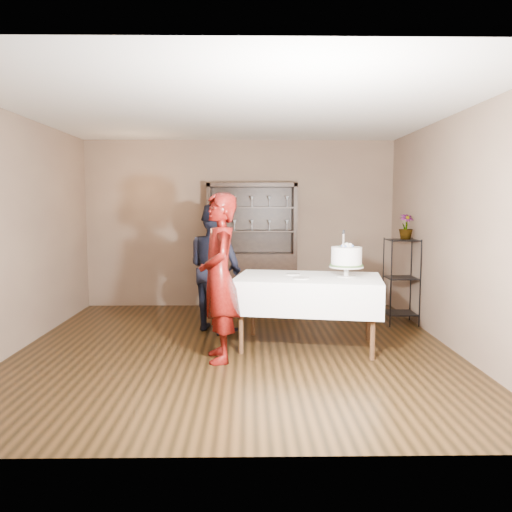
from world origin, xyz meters
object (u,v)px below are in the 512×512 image
object	(u,v)px
man	(215,267)
cake	(346,258)
woman	(219,277)
cake_table	(308,293)
plant_etagere	(401,278)
china_hutch	(252,267)
potted_plant	(406,227)

from	to	relation	value
man	cake	world-z (taller)	man
woman	man	size ratio (longest dim) A/B	1.07
cake_table	cake	xyz separation A→B (m)	(0.44, -0.02, 0.41)
plant_etagere	cake	distance (m)	1.57
plant_etagere	cake_table	bearing A→B (deg)	-142.14
cake_table	woman	bearing A→B (deg)	-154.06
china_hutch	potted_plant	size ratio (longest dim) A/B	5.72
potted_plant	plant_etagere	bearing A→B (deg)	-165.44
plant_etagere	cake	bearing A→B (deg)	-131.22
man	cake	bearing A→B (deg)	-161.92
china_hutch	cake	distance (m)	2.48
china_hutch	cake	size ratio (longest dim) A/B	3.66
plant_etagere	cake_table	xyz separation A→B (m)	(-1.44, -1.12, -0.01)
china_hutch	cake_table	bearing A→B (deg)	-73.60
china_hutch	potted_plant	bearing A→B (deg)	-26.06
cake_table	man	distance (m)	1.41
man	cake	size ratio (longest dim) A/B	3.08
plant_etagere	woman	world-z (taller)	woman
cake_table	man	size ratio (longest dim) A/B	1.08
china_hutch	woman	bearing A→B (deg)	-97.89
cake_table	potted_plant	xyz separation A→B (m)	(1.49, 1.13, 0.72)
cake	plant_etagere	bearing A→B (deg)	48.78
woman	potted_plant	world-z (taller)	woman
woman	man	xyz separation A→B (m)	(-0.13, 1.30, -0.06)
man	cake	distance (m)	1.80
china_hutch	plant_etagere	bearing A→B (deg)	-26.83
plant_etagere	man	xyz separation A→B (m)	(-2.58, -0.31, 0.19)
china_hutch	woman	xyz separation A→B (m)	(-0.37, -2.66, 0.23)
cake_table	woman	xyz separation A→B (m)	(-1.01, -0.49, 0.26)
china_hutch	cake_table	xyz separation A→B (m)	(0.64, -2.17, -0.03)
plant_etagere	woman	size ratio (longest dim) A/B	0.67
plant_etagere	woman	bearing A→B (deg)	-146.67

